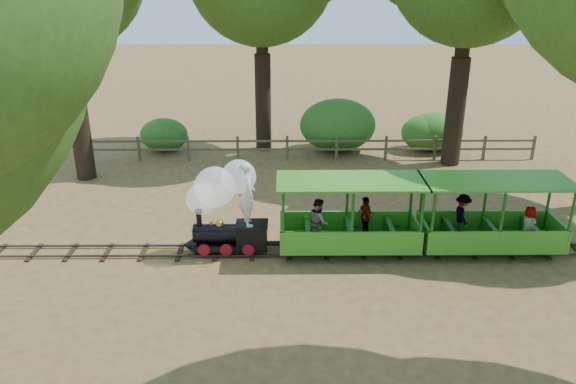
{
  "coord_description": "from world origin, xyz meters",
  "views": [
    {
      "loc": [
        -1.13,
        -13.71,
        7.3
      ],
      "look_at": [
        -1.02,
        0.5,
        1.6
      ],
      "focal_mm": 35.0,
      "sensor_mm": 36.0,
      "label": 1
    }
  ],
  "objects_px": {
    "carriage_rear": "(489,225)",
    "fence": "(312,146)",
    "carriage_front": "(346,225)",
    "locomotive": "(224,200)"
  },
  "relations": [
    {
      "from": "carriage_rear",
      "to": "locomotive",
      "type": "bearing_deg",
      "value": 179.74
    },
    {
      "from": "carriage_front",
      "to": "fence",
      "type": "distance_m",
      "value": 8.02
    },
    {
      "from": "carriage_front",
      "to": "locomotive",
      "type": "bearing_deg",
      "value": 178.86
    },
    {
      "from": "locomotive",
      "to": "carriage_front",
      "type": "distance_m",
      "value": 3.34
    },
    {
      "from": "locomotive",
      "to": "carriage_rear",
      "type": "distance_m",
      "value": 7.19
    },
    {
      "from": "carriage_rear",
      "to": "fence",
      "type": "height_order",
      "value": "carriage_rear"
    },
    {
      "from": "locomotive",
      "to": "carriage_rear",
      "type": "height_order",
      "value": "locomotive"
    },
    {
      "from": "fence",
      "to": "carriage_rear",
      "type": "bearing_deg",
      "value": -61.0
    },
    {
      "from": "locomotive",
      "to": "carriage_rear",
      "type": "xyz_separation_m",
      "value": [
        7.15,
        -0.03,
        -0.72
      ]
    },
    {
      "from": "carriage_front",
      "to": "carriage_rear",
      "type": "xyz_separation_m",
      "value": [
        3.89,
        0.03,
        -0.01
      ]
    }
  ]
}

